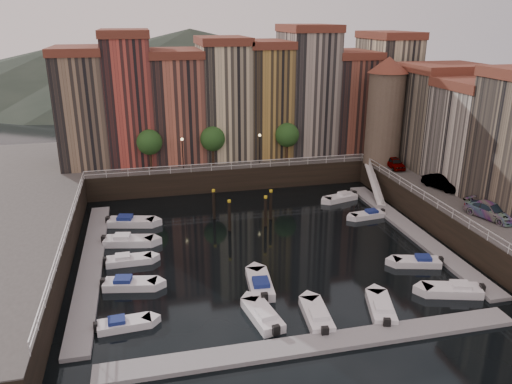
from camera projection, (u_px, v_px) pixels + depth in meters
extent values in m
plane|color=black|center=(260.00, 243.00, 50.16)|extent=(200.00, 200.00, 0.00)
cube|color=black|center=(219.00, 160.00, 73.54)|extent=(80.00, 20.00, 3.00)
cube|color=gray|center=(92.00, 263.00, 45.75)|extent=(2.00, 28.00, 0.35)
cube|color=gray|center=(412.00, 231.00, 52.62)|extent=(2.00, 28.00, 0.35)
cube|color=gray|center=(318.00, 344.00, 34.49)|extent=(30.00, 2.00, 0.35)
cone|color=#2D382D|center=(69.00, 70.00, 142.48)|extent=(80.00, 80.00, 14.00)
cone|color=#2D382D|center=(191.00, 60.00, 149.23)|extent=(100.00, 100.00, 18.00)
cone|color=#2D382D|center=(302.00, 68.00, 157.65)|extent=(70.00, 70.00, 12.00)
cube|color=#856D55|center=(84.00, 110.00, 64.59)|extent=(6.00, 10.00, 14.00)
cube|color=brown|center=(77.00, 50.00, 62.08)|extent=(6.30, 10.30, 1.00)
cube|color=#B64539|center=(130.00, 101.00, 65.50)|extent=(5.80, 10.00, 16.00)
cube|color=brown|center=(124.00, 33.00, 62.66)|extent=(6.10, 10.30, 1.00)
cube|color=#B4624A|center=(177.00, 109.00, 67.22)|extent=(6.50, 10.00, 13.50)
cube|color=brown|center=(174.00, 53.00, 64.80)|extent=(6.80, 10.30, 1.00)
cube|color=beige|center=(224.00, 101.00, 68.32)|extent=(6.20, 10.00, 15.00)
cube|color=brown|center=(222.00, 40.00, 65.64)|extent=(6.50, 10.30, 1.00)
cube|color=#B48D42|center=(265.00, 102.00, 69.65)|extent=(5.60, 10.00, 14.50)
cube|color=brown|center=(266.00, 44.00, 67.06)|extent=(5.90, 10.30, 1.00)
cube|color=#A89A8C|center=(306.00, 93.00, 70.59)|extent=(6.40, 10.00, 16.50)
cube|color=brown|center=(309.00, 28.00, 67.66)|extent=(6.70, 10.30, 1.00)
cube|color=brown|center=(347.00, 104.00, 72.49)|extent=(6.00, 10.00, 13.00)
cube|color=brown|center=(350.00, 54.00, 70.15)|extent=(6.30, 10.30, 1.00)
cube|color=beige|center=(385.00, 94.00, 73.33)|extent=(5.90, 10.00, 15.50)
cube|color=brown|center=(390.00, 35.00, 70.57)|extent=(6.20, 10.30, 1.00)
cube|color=#716856|center=(440.00, 120.00, 63.79)|extent=(9.00, 8.00, 12.00)
cube|color=brown|center=(446.00, 68.00, 61.61)|extent=(9.30, 8.30, 1.00)
cube|color=beige|center=(479.00, 138.00, 56.61)|extent=(9.00, 8.00, 11.00)
cube|color=brown|center=(487.00, 84.00, 54.60)|extent=(9.30, 8.30, 1.00)
cylinder|color=#6B5B4C|center=(384.00, 118.00, 64.71)|extent=(4.60, 4.60, 12.00)
cone|color=brown|center=(389.00, 65.00, 62.43)|extent=(5.20, 5.20, 2.00)
cylinder|color=black|center=(151.00, 161.00, 63.35)|extent=(0.30, 0.30, 2.40)
sphere|color=#1E4719|center=(149.00, 142.00, 62.55)|extent=(3.20, 3.20, 3.20)
cylinder|color=black|center=(213.00, 157.00, 65.05)|extent=(0.30, 0.30, 2.40)
sphere|color=#1E4719|center=(213.00, 139.00, 64.24)|extent=(3.20, 3.20, 3.20)
cylinder|color=black|center=(287.00, 152.00, 67.17)|extent=(0.30, 0.30, 2.40)
sphere|color=#1E4719|center=(287.00, 135.00, 66.36)|extent=(3.20, 3.20, 3.20)
cylinder|color=black|center=(183.00, 155.00, 63.01)|extent=(0.12, 0.12, 4.00)
sphere|color=#FFD88C|center=(182.00, 139.00, 62.35)|extent=(0.36, 0.36, 0.36)
cylinder|color=black|center=(260.00, 150.00, 65.13)|extent=(0.12, 0.12, 4.00)
sphere|color=#FFD88C|center=(260.00, 135.00, 64.46)|extent=(0.36, 0.36, 0.36)
cube|color=white|center=(231.00, 162.00, 63.53)|extent=(36.00, 0.08, 0.08)
cube|color=white|center=(231.00, 166.00, 63.68)|extent=(36.00, 0.06, 0.06)
cube|color=white|center=(431.00, 196.00, 51.74)|extent=(0.08, 34.00, 0.08)
cube|color=white|center=(431.00, 200.00, 51.89)|extent=(0.06, 34.00, 0.06)
cube|color=white|center=(66.00, 227.00, 44.11)|extent=(0.08, 34.00, 0.08)
cube|color=white|center=(66.00, 232.00, 44.26)|extent=(0.06, 34.00, 0.06)
cube|color=white|center=(375.00, 184.00, 62.38)|extent=(2.78, 8.26, 2.81)
cube|color=white|center=(375.00, 180.00, 62.22)|extent=(1.93, 8.32, 3.65)
cylinder|color=black|center=(229.00, 217.00, 52.57)|extent=(0.32, 0.32, 3.60)
cylinder|color=yellow|center=(229.00, 201.00, 51.95)|extent=(0.36, 0.36, 0.25)
cylinder|color=black|center=(214.00, 206.00, 55.69)|extent=(0.32, 0.32, 3.60)
cylinder|color=yellow|center=(213.00, 191.00, 55.07)|extent=(0.36, 0.36, 0.25)
cylinder|color=black|center=(265.00, 213.00, 53.73)|extent=(0.32, 0.32, 3.60)
cylinder|color=yellow|center=(266.00, 197.00, 53.11)|extent=(0.36, 0.36, 0.25)
cylinder|color=black|center=(271.00, 207.00, 55.55)|extent=(0.32, 0.32, 3.60)
cylinder|color=yellow|center=(271.00, 191.00, 54.93)|extent=(0.36, 0.36, 0.25)
cube|color=white|center=(125.00, 324.00, 36.49)|extent=(3.93, 1.74, 0.65)
cube|color=navy|center=(117.00, 321.00, 36.22)|extent=(1.29, 1.13, 0.44)
cube|color=black|center=(96.00, 327.00, 35.87)|extent=(0.33, 0.46, 0.61)
cube|color=white|center=(131.00, 285.00, 41.84)|extent=(4.59, 2.47, 0.74)
cube|color=navy|center=(123.00, 280.00, 41.67)|extent=(1.58, 1.43, 0.49)
cube|color=black|center=(103.00, 282.00, 41.68)|extent=(0.43, 0.55, 0.69)
cube|color=white|center=(129.00, 260.00, 45.98)|extent=(4.11, 1.64, 0.70)
cube|color=white|center=(123.00, 257.00, 45.72)|extent=(1.32, 1.14, 0.46)
cube|color=black|center=(105.00, 261.00, 45.42)|extent=(0.33, 0.47, 0.65)
cube|color=white|center=(129.00, 241.00, 49.76)|extent=(5.02, 2.73, 0.81)
cube|color=white|center=(122.00, 237.00, 49.58)|extent=(1.74, 1.57, 0.54)
cube|color=black|center=(104.00, 239.00, 49.60)|extent=(0.48, 0.60, 0.76)
cube|color=white|center=(131.00, 222.00, 54.33)|extent=(5.16, 2.92, 0.83)
cube|color=navy|center=(125.00, 218.00, 54.16)|extent=(1.80, 1.64, 0.55)
cube|color=black|center=(108.00, 220.00, 54.23)|extent=(0.50, 0.63, 0.77)
cube|color=white|center=(452.00, 291.00, 40.87)|extent=(4.91, 2.97, 0.78)
cube|color=white|center=(460.00, 286.00, 40.68)|extent=(1.75, 1.61, 0.52)
cube|color=black|center=(482.00, 289.00, 40.67)|extent=(0.49, 0.60, 0.73)
cube|color=white|center=(417.00, 262.00, 45.63)|extent=(4.41, 2.61, 0.71)
cube|color=navy|center=(423.00, 258.00, 45.47)|extent=(1.56, 1.43, 0.47)
cube|color=black|center=(441.00, 260.00, 45.49)|extent=(0.44, 0.54, 0.66)
cube|color=white|center=(367.00, 215.00, 56.39)|extent=(3.97, 1.90, 0.65)
cube|color=navy|center=(372.00, 212.00, 56.43)|extent=(1.33, 1.17, 0.44)
cube|color=black|center=(383.00, 211.00, 56.95)|extent=(0.35, 0.47, 0.61)
cube|color=white|center=(340.00, 198.00, 61.64)|extent=(4.51, 2.71, 0.72)
cube|color=white|center=(344.00, 194.00, 61.76)|extent=(1.60, 1.47, 0.48)
cube|color=black|center=(355.00, 193.00, 62.56)|extent=(0.45, 0.55, 0.67)
cube|color=white|center=(262.00, 316.00, 37.48)|extent=(2.54, 4.81, 0.78)
cube|color=white|center=(266.00, 315.00, 36.78)|extent=(1.48, 1.65, 0.52)
cube|color=black|center=(276.00, 330.00, 35.32)|extent=(0.58, 0.45, 0.73)
cube|color=white|center=(316.00, 316.00, 37.47)|extent=(2.13, 4.65, 0.77)
cube|color=white|center=(319.00, 315.00, 36.74)|extent=(1.35, 1.54, 0.51)
cube|color=black|center=(325.00, 331.00, 35.18)|extent=(0.54, 0.40, 0.72)
cube|color=white|center=(381.00, 308.00, 38.44)|extent=(2.91, 4.79, 0.77)
cube|color=white|center=(383.00, 307.00, 37.71)|extent=(1.57, 1.71, 0.51)
cube|color=black|center=(387.00, 323.00, 36.15)|extent=(0.59, 0.48, 0.71)
imported|color=gray|center=(395.00, 164.00, 63.86)|extent=(2.02, 4.18, 1.37)
imported|color=gray|center=(442.00, 183.00, 56.20)|extent=(2.96, 4.88, 1.52)
imported|color=gray|center=(490.00, 212.00, 48.07)|extent=(3.62, 5.57, 1.50)
cube|color=white|center=(260.00, 284.00, 41.79)|extent=(2.28, 4.98, 0.82)
cube|color=navy|center=(261.00, 283.00, 41.01)|extent=(1.45, 1.65, 0.55)
cube|color=black|center=(264.00, 297.00, 39.34)|extent=(0.58, 0.43, 0.77)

